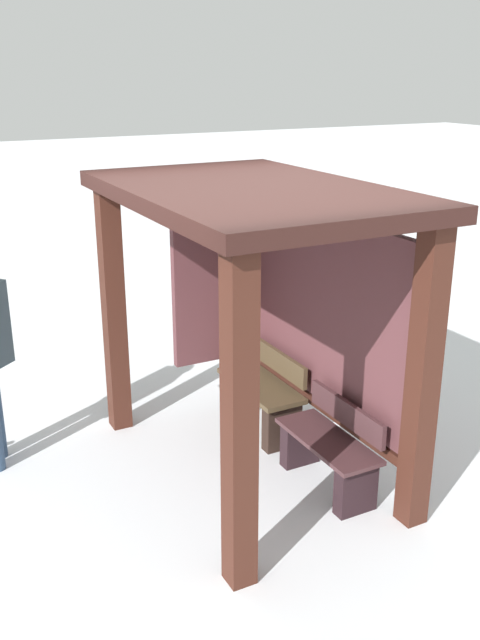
{
  "coord_description": "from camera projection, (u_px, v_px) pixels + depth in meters",
  "views": [
    {
      "loc": [
        4.56,
        -2.46,
        3.14
      ],
      "look_at": [
        -0.23,
        0.04,
        1.22
      ],
      "focal_mm": 39.87,
      "sensor_mm": 36.0,
      "label": 1
    }
  ],
  "objects": [
    {
      "name": "ground_plane",
      "position": [
        248.0,
        466.0,
        5.93
      ],
      "size": [
        60.0,
        60.0,
        0.0
      ],
      "primitive_type": "plane",
      "color": "white"
    },
    {
      "name": "bus_shelter",
      "position": [
        265.0,
        265.0,
        5.53
      ],
      "size": [
        2.73,
        1.75,
        2.34
      ],
      "color": "#422017",
      "rests_on": "ground"
    },
    {
      "name": "bench_left_inside",
      "position": [
        263.0,
        395.0,
        6.46
      ],
      "size": [
        0.98,
        0.4,
        0.74
      ],
      "color": "#4F3E29",
      "rests_on": "ground"
    },
    {
      "name": "bench_center_inside",
      "position": [
        330.0,
        451.0,
        5.57
      ],
      "size": [
        0.98,
        0.38,
        0.7
      ],
      "color": "#462A2D",
      "rests_on": "ground"
    }
  ]
}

